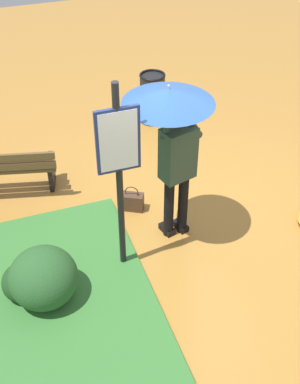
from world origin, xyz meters
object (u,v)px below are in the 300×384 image
info_sign_post (119,162)px  park_bench (2,172)px  person_with_umbrella (173,126)px  trash_bin (152,98)px  handbag (132,201)px

info_sign_post → park_bench: bearing=-57.0°
info_sign_post → park_bench: (1.13, -1.73, -1.04)m
person_with_umbrella → trash_bin: bearing=-105.2°
info_sign_post → trash_bin: 3.43m
info_sign_post → person_with_umbrella: bearing=-156.6°
info_sign_post → handbag: (-0.39, -0.90, -1.32)m
handbag → park_bench: bearing=-28.6°
person_with_umbrella → handbag: (0.29, -0.61, -1.42)m
info_sign_post → park_bench: info_sign_post is taller
info_sign_post → handbag: bearing=-113.5°
handbag → person_with_umbrella: bearing=115.1°
handbag → trash_bin: bearing=-116.2°
person_with_umbrella → info_sign_post: info_sign_post is taller
info_sign_post → handbag: 1.65m
person_with_umbrella → park_bench: size_ratio=1.43×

